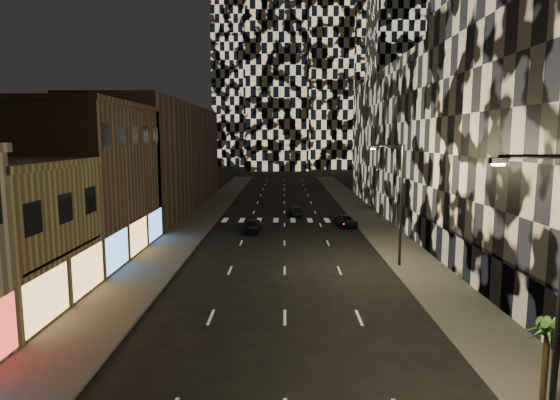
{
  "coord_description": "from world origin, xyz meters",
  "views": [
    {
      "loc": [
        -0.05,
        -4.13,
        9.61
      ],
      "look_at": [
        -0.29,
        22.94,
        6.0
      ],
      "focal_mm": 30.0,
      "sensor_mm": 36.0,
      "label": 1
    }
  ],
  "objects_px": {
    "car_dark_midlane": "(253,226)",
    "car_dark_oncoming": "(295,211)",
    "car_dark_rightlane": "(346,221)",
    "streetlight_near": "(555,276)",
    "streetlight_far": "(398,196)",
    "palm_tree": "(548,335)"
  },
  "relations": [
    {
      "from": "car_dark_midlane",
      "to": "palm_tree",
      "type": "distance_m",
      "value": 34.07
    },
    {
      "from": "streetlight_near",
      "to": "palm_tree",
      "type": "xyz_separation_m",
      "value": [
        0.65,
        1.21,
        -2.45
      ]
    },
    {
      "from": "palm_tree",
      "to": "streetlight_far",
      "type": "bearing_deg",
      "value": 91.97
    },
    {
      "from": "streetlight_far",
      "to": "palm_tree",
      "type": "height_order",
      "value": "streetlight_far"
    },
    {
      "from": "streetlight_far",
      "to": "streetlight_near",
      "type": "bearing_deg",
      "value": -90.0
    },
    {
      "from": "streetlight_far",
      "to": "palm_tree",
      "type": "bearing_deg",
      "value": -88.03
    },
    {
      "from": "car_dark_oncoming",
      "to": "palm_tree",
      "type": "xyz_separation_m",
      "value": [
        7.67,
        -42.17,
        2.31
      ]
    },
    {
      "from": "car_dark_midlane",
      "to": "car_dark_oncoming",
      "type": "bearing_deg",
      "value": 70.45
    },
    {
      "from": "streetlight_near",
      "to": "car_dark_midlane",
      "type": "height_order",
      "value": "streetlight_near"
    },
    {
      "from": "car_dark_midlane",
      "to": "streetlight_near",
      "type": "bearing_deg",
      "value": -66.37
    },
    {
      "from": "car_dark_oncoming",
      "to": "palm_tree",
      "type": "distance_m",
      "value": 42.92
    },
    {
      "from": "car_dark_oncoming",
      "to": "car_dark_rightlane",
      "type": "relative_size",
      "value": 0.99
    },
    {
      "from": "car_dark_midlane",
      "to": "car_dark_oncoming",
      "type": "xyz_separation_m",
      "value": [
        4.6,
        10.46,
        -0.06
      ]
    },
    {
      "from": "streetlight_far",
      "to": "car_dark_rightlane",
      "type": "height_order",
      "value": "streetlight_far"
    },
    {
      "from": "car_dark_midlane",
      "to": "car_dark_rightlane",
      "type": "bearing_deg",
      "value": 22.85
    },
    {
      "from": "car_dark_midlane",
      "to": "palm_tree",
      "type": "relative_size",
      "value": 1.16
    },
    {
      "from": "streetlight_near",
      "to": "car_dark_oncoming",
      "type": "distance_m",
      "value": 44.21
    },
    {
      "from": "car_dark_rightlane",
      "to": "palm_tree",
      "type": "distance_m",
      "value": 35.23
    },
    {
      "from": "car_dark_rightlane",
      "to": "car_dark_midlane",
      "type": "bearing_deg",
      "value": -168.41
    },
    {
      "from": "streetlight_near",
      "to": "car_dark_rightlane",
      "type": "bearing_deg",
      "value": 92.6
    },
    {
      "from": "car_dark_midlane",
      "to": "car_dark_oncoming",
      "type": "height_order",
      "value": "car_dark_midlane"
    },
    {
      "from": "streetlight_near",
      "to": "car_dark_oncoming",
      "type": "relative_size",
      "value": 2.19
    }
  ]
}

